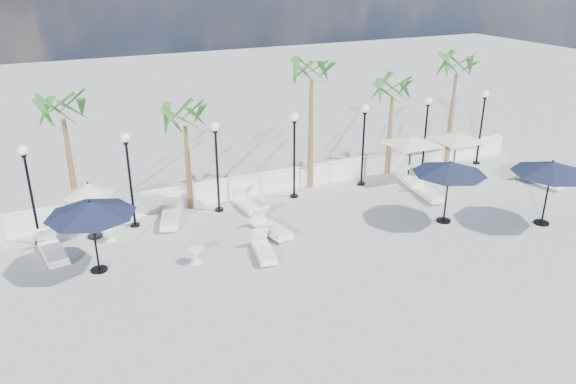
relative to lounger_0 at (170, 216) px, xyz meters
name	(u,v)px	position (x,y,z in m)	size (l,w,h in m)	color
ground	(374,263)	(5.65, -6.22, -0.27)	(100.00, 100.00, 0.00)	#9D9D98
balustrade	(285,180)	(5.65, 1.28, 0.20)	(26.00, 0.30, 1.01)	white
lamppost_0	(29,181)	(-4.85, 0.28, 2.22)	(0.36, 0.36, 3.84)	black
lamppost_1	(129,167)	(-1.35, 0.28, 2.22)	(0.36, 0.36, 3.84)	black
lamppost_2	(216,155)	(2.15, 0.28, 2.22)	(0.36, 0.36, 3.84)	black
lamppost_3	(294,144)	(5.65, 0.28, 2.22)	(0.36, 0.36, 3.84)	black
lamppost_4	(364,134)	(9.15, 0.28, 2.22)	(0.36, 0.36, 3.84)	black
lamppost_5	(426,125)	(12.65, 0.28, 2.22)	(0.36, 0.36, 3.84)	black
lamppost_6	(482,117)	(16.15, 0.28, 2.22)	(0.36, 0.36, 3.84)	black
palm_0	(63,116)	(-3.35, 1.08, 4.26)	(2.60, 2.60, 5.50)	brown
palm_1	(185,122)	(1.15, 1.08, 3.48)	(2.60, 2.60, 4.70)	brown
palm_2	(312,77)	(6.85, 1.08, 4.84)	(2.60, 2.60, 6.10)	brown
palm_3	(393,94)	(11.15, 1.08, 3.68)	(2.60, 2.60, 4.90)	brown
palm_4	(457,71)	(14.85, 1.08, 4.46)	(2.60, 2.60, 5.70)	brown
lounger_0	(170,216)	(0.00, 0.00, 0.00)	(1.31, 2.28, 0.81)	white
lounger_1	(53,250)	(-4.47, -1.06, 0.00)	(0.98, 2.21, 0.80)	white
lounger_2	(264,250)	(2.35, -4.12, -0.04)	(0.95, 1.97, 0.71)	white
lounger_3	(271,227)	(3.29, -2.61, -0.01)	(1.06, 2.17, 0.78)	white
lounger_4	(247,203)	(3.28, 0.00, -0.04)	(0.71, 1.88, 0.69)	white
lounger_5	(427,192)	(11.00, -2.27, -0.02)	(0.95, 2.09, 0.76)	white
lounger_6	(410,180)	(11.22, -0.66, -0.04)	(0.97, 1.91, 0.68)	white
lounger_7	(541,179)	(16.83, -3.27, 0.00)	(1.08, 2.26, 0.81)	white
side_table_0	(110,234)	(-2.42, -0.63, 0.03)	(0.52, 0.52, 0.51)	white
side_table_1	(196,254)	(0.03, -3.57, 0.05)	(0.55, 0.55, 0.53)	white
side_table_2	(453,165)	(14.33, -0.02, 0.00)	(0.47, 0.47, 0.46)	white
parasol_navy_left	(90,209)	(-3.14, -2.70, 2.02)	(2.95, 2.95, 2.61)	black
parasol_navy_mid	(450,168)	(10.04, -4.56, 2.02)	(2.91, 2.91, 2.61)	black
parasol_navy_right	(552,168)	(13.46, -6.40, 2.10)	(3.01, 3.01, 2.70)	black
parasol_cream_sq_a	(411,137)	(11.60, -0.02, 1.81)	(4.57, 4.57, 2.25)	black
parasol_cream_sq_b	(457,134)	(14.03, -0.40, 1.79)	(4.45, 4.45, 2.23)	black
parasol_cream_small	(89,190)	(-2.92, -0.02, 1.65)	(1.83, 1.83, 2.25)	black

